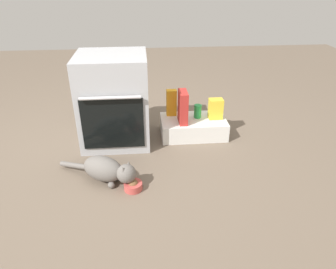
{
  "coord_description": "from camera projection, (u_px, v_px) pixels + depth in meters",
  "views": [
    {
      "loc": [
        0.28,
        -1.98,
        1.35
      ],
      "look_at": [
        0.46,
        0.04,
        0.25
      ],
      "focal_mm": 33.02,
      "sensor_mm": 36.0,
      "label": 1
    }
  ],
  "objects": [
    {
      "name": "ground",
      "position": [
        109.0,
        168.0,
        2.36
      ],
      "size": [
        8.0,
        8.0,
        0.0
      ],
      "primitive_type": "plane",
      "color": "#6B5B4C"
    },
    {
      "name": "oven",
      "position": [
        114.0,
        100.0,
        2.57
      ],
      "size": [
        0.56,
        0.57,
        0.76
      ],
      "color": "#B7BABF",
      "rests_on": "ground"
    },
    {
      "name": "pantry_cabinet",
      "position": [
        193.0,
        127.0,
        2.8
      ],
      "size": [
        0.58,
        0.35,
        0.16
      ],
      "primitive_type": "cube",
      "color": "white",
      "rests_on": "ground"
    },
    {
      "name": "food_bowl",
      "position": [
        133.0,
        185.0,
        2.12
      ],
      "size": [
        0.13,
        0.13,
        0.08
      ],
      "color": "#C64C47",
      "rests_on": "ground"
    },
    {
      "name": "cat",
      "position": [
        107.0,
        170.0,
        2.16
      ],
      "size": [
        0.58,
        0.37,
        0.2
      ],
      "rotation": [
        0.0,
        0.0,
        -0.52
      ],
      "color": "slate",
      "rests_on": "ground"
    },
    {
      "name": "cereal_box",
      "position": [
        183.0,
        107.0,
        2.64
      ],
      "size": [
        0.07,
        0.18,
        0.28
      ],
      "primitive_type": "cube",
      "color": "#B72D28",
      "rests_on": "pantry_cabinet"
    },
    {
      "name": "snack_bag",
      "position": [
        216.0,
        109.0,
        2.73
      ],
      "size": [
        0.12,
        0.09,
        0.18
      ],
      "primitive_type": "cube",
      "color": "yellow",
      "rests_on": "pantry_cabinet"
    },
    {
      "name": "juice_carton",
      "position": [
        171.0,
        103.0,
        2.78
      ],
      "size": [
        0.09,
        0.06,
        0.24
      ],
      "primitive_type": "cube",
      "color": "orange",
      "rests_on": "pantry_cabinet"
    },
    {
      "name": "soda_can",
      "position": [
        198.0,
        111.0,
        2.76
      ],
      "size": [
        0.07,
        0.07,
        0.12
      ],
      "primitive_type": "cylinder",
      "color": "green",
      "rests_on": "pantry_cabinet"
    }
  ]
}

